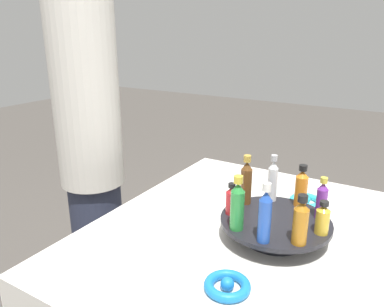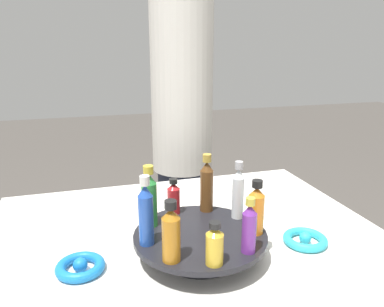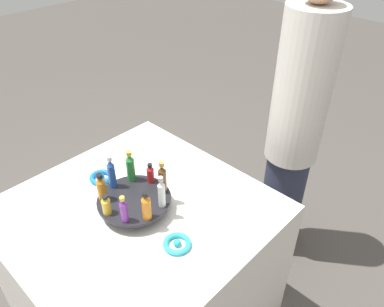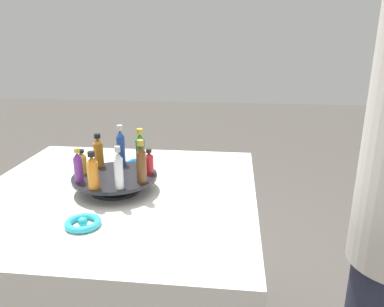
% 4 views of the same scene
% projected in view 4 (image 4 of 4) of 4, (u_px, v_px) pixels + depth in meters
% --- Properties ---
extents(party_table, '(0.98, 0.98, 0.76)m').
position_uv_depth(party_table, '(122.00, 281.00, 1.45)').
color(party_table, silver).
rests_on(party_table, ground_plane).
extents(display_stand, '(0.30, 0.30, 0.06)m').
position_uv_depth(display_stand, '(115.00, 180.00, 1.32)').
color(display_stand, black).
rests_on(display_stand, party_table).
extents(bottle_blue, '(0.03, 0.03, 0.15)m').
position_uv_depth(bottle_blue, '(121.00, 146.00, 1.40)').
color(bottle_blue, '#234CAD').
rests_on(bottle_blue, display_stand).
extents(bottle_amber, '(0.04, 0.04, 0.12)m').
position_uv_depth(bottle_amber, '(98.00, 152.00, 1.38)').
color(bottle_amber, '#AD6B19').
rests_on(bottle_amber, display_stand).
extents(bottle_gold, '(0.03, 0.03, 0.09)m').
position_uv_depth(bottle_gold, '(82.00, 162.00, 1.32)').
color(bottle_gold, gold).
rests_on(bottle_gold, display_stand).
extents(bottle_purple, '(0.03, 0.03, 0.12)m').
position_uv_depth(bottle_purple, '(78.00, 167.00, 1.24)').
color(bottle_purple, '#702D93').
rests_on(bottle_purple, display_stand).
extents(bottle_orange, '(0.04, 0.04, 0.12)m').
position_uv_depth(bottle_orange, '(93.00, 172.00, 1.18)').
color(bottle_orange, orange).
rests_on(bottle_orange, display_stand).
extents(bottle_clear, '(0.03, 0.03, 0.14)m').
position_uv_depth(bottle_clear, '(119.00, 169.00, 1.18)').
color(bottle_clear, silver).
rests_on(bottle_clear, display_stand).
extents(bottle_brown, '(0.03, 0.03, 0.15)m').
position_uv_depth(bottle_brown, '(141.00, 163.00, 1.23)').
color(bottle_brown, brown).
rests_on(bottle_brown, display_stand).
extents(bottle_red, '(0.03, 0.03, 0.09)m').
position_uv_depth(bottle_red, '(149.00, 162.00, 1.31)').
color(bottle_red, '#B21E23').
rests_on(bottle_red, display_stand).
extents(bottle_green, '(0.04, 0.04, 0.14)m').
position_uv_depth(bottle_green, '(140.00, 149.00, 1.38)').
color(bottle_green, '#288438').
rests_on(bottle_green, display_stand).
extents(ribbon_bow_blue, '(0.10, 0.10, 0.03)m').
position_uv_depth(ribbon_bow_blue, '(138.00, 163.00, 1.57)').
color(ribbon_bow_blue, blue).
rests_on(ribbon_bow_blue, party_table).
extents(ribbon_bow_teal, '(0.10, 0.10, 0.03)m').
position_uv_depth(ribbon_bow_teal, '(83.00, 223.00, 1.08)').
color(ribbon_bow_teal, '#2DB7CC').
rests_on(ribbon_bow_teal, party_table).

